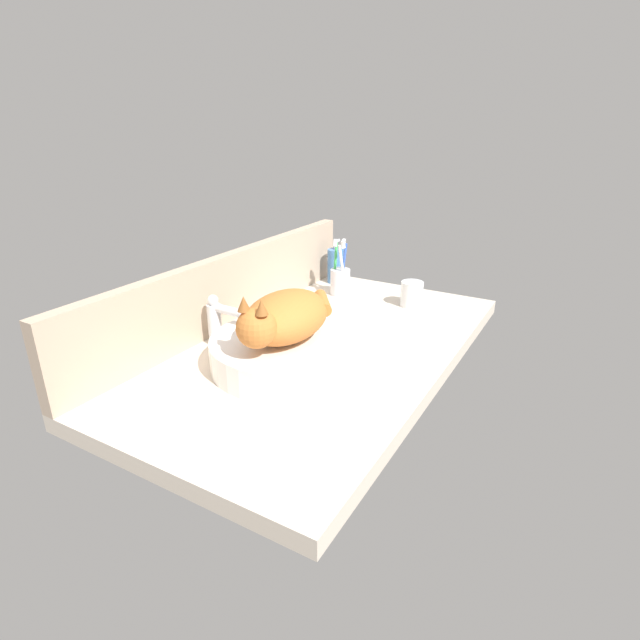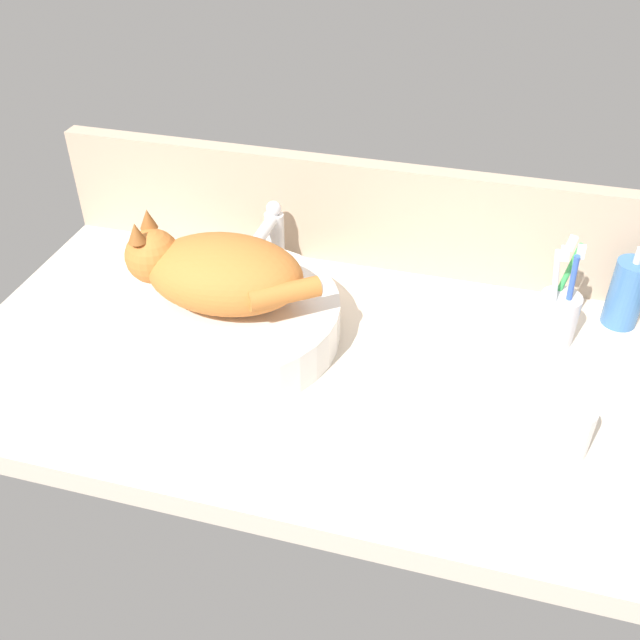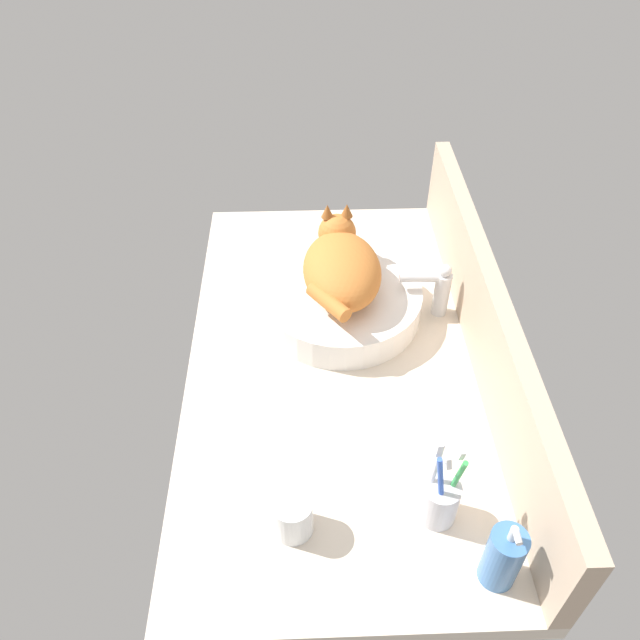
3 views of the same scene
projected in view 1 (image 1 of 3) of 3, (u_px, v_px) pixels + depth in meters
ground_plane at (322, 351)px, 130.81cm from camera, size 113.67×63.69×4.00cm
backsplash_panel at (230, 289)px, 140.20cm from camera, size 113.67×3.60×20.29cm
sink_basin at (287, 352)px, 118.05cm from camera, size 36.30×36.30×7.06cm
cat at (284, 317)px, 113.39cm from camera, size 32.40×17.96×14.00cm
faucet at (218, 319)px, 127.02cm from camera, size 3.60×11.82×13.60cm
soap_dispenser at (336, 266)px, 176.87cm from camera, size 5.83×5.83×15.32cm
toothbrush_cup at (340, 280)px, 165.01cm from camera, size 6.53×6.53×18.71cm
water_glass at (412, 296)px, 155.49cm from camera, size 6.91×6.91×7.84cm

